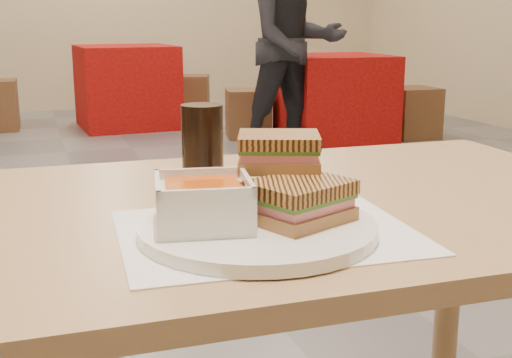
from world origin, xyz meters
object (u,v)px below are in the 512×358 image
object	(u,v)px
panini_lower	(299,201)
bg_chair_2r	(191,95)
plate	(257,228)
bg_table_2	(127,87)
cola_glass	(203,149)
bg_table_1	(335,99)
bg_chair_1l	(248,113)
bg_chair_1r	(412,113)
main_table	(261,274)
patron_b	(295,43)
soup_bowl	(203,205)

from	to	relation	value
panini_lower	bg_chair_2r	size ratio (longest dim) A/B	0.31
plate	bg_table_2	size ratio (longest dim) A/B	0.33
cola_glass	bg_table_1	distance (m)	4.58
bg_chair_1l	bg_chair_1r	world-z (taller)	bg_chair_1r
cola_glass	bg_table_1	size ratio (longest dim) A/B	0.16
main_table	panini_lower	world-z (taller)	panini_lower
panini_lower	bg_table_2	xyz separation A→B (m)	(0.59, 5.61, -0.41)
cola_glass	patron_b	bearing A→B (deg)	65.58
soup_bowl	bg_chair_2r	bearing A→B (deg)	76.65
soup_bowl	bg_chair_1r	distance (m)	5.16
plate	bg_table_1	distance (m)	4.77
plate	bg_chair_1l	xyz separation A→B (m)	(1.54, 4.68, -0.55)
plate	bg_chair_2r	size ratio (longest dim) A/B	0.63
cola_glass	panini_lower	bearing A→B (deg)	-75.46
bg_table_2	bg_chair_1l	distance (m)	1.30
main_table	patron_b	bearing A→B (deg)	66.93
bg_chair_1l	bg_table_2	bearing A→B (deg)	134.77
soup_bowl	cola_glass	distance (m)	0.23
bg_table_1	bg_chair_1l	distance (m)	0.77
plate	bg_table_2	bearing A→B (deg)	83.50
panini_lower	bg_chair_1l	distance (m)	4.96
panini_lower	bg_table_1	world-z (taller)	panini_lower
panini_lower	main_table	bearing A→B (deg)	88.32
soup_bowl	bg_table_1	world-z (taller)	soup_bowl
soup_bowl	plate	bearing A→B (deg)	-7.12
bg_table_1	bg_chair_1r	distance (m)	0.74
soup_bowl	bg_table_1	distance (m)	4.80
bg_table_1	bg_chair_2r	xyz separation A→B (m)	(-0.75, 1.97, -0.15)
soup_bowl	bg_chair_1l	bearing A→B (deg)	71.00
panini_lower	bg_table_2	world-z (taller)	panini_lower
cola_glass	bg_chair_1r	distance (m)	4.95
plate	cola_glass	world-z (taller)	cola_glass
cola_glass	bg_table_1	xyz separation A→B (m)	(2.16, 4.01, -0.46)
panini_lower	bg_table_2	distance (m)	5.65
plate	bg_chair_2r	xyz separation A→B (m)	(1.40, 6.20, -0.55)
bg_table_2	bg_chair_1l	bearing A→B (deg)	-45.23
plate	bg_table_1	bearing A→B (deg)	63.04
bg_chair_2r	bg_chair_1l	bearing A→B (deg)	-84.73
soup_bowl	cola_glass	size ratio (longest dim) A/B	0.96
main_table	bg_table_2	bearing A→B (deg)	83.91
plate	cola_glass	size ratio (longest dim) A/B	2.17
cola_glass	bg_chair_2r	bearing A→B (deg)	76.69
bg_table_1	bg_chair_1r	bearing A→B (deg)	-2.50
main_table	panini_lower	size ratio (longest dim) A/B	8.34
cola_glass	bg_table_1	bearing A→B (deg)	61.63
main_table	bg_table_2	xyz separation A→B (m)	(0.58, 5.45, -0.25)
main_table	plate	world-z (taller)	plate
main_table	bg_table_1	bearing A→B (deg)	62.84
main_table	bg_chair_2r	world-z (taller)	main_table
main_table	patron_b	xyz separation A→B (m)	(1.58, 3.71, 0.20)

